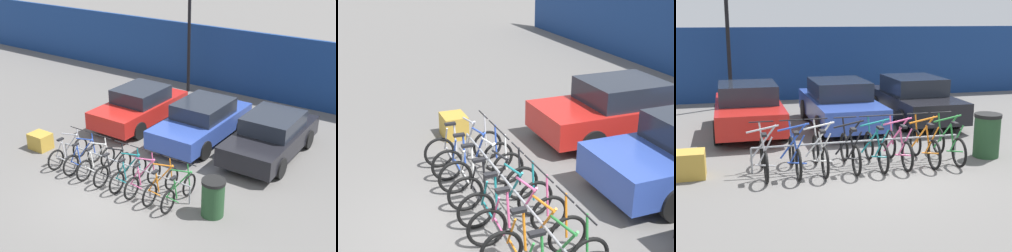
{
  "view_description": "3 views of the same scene",
  "coord_description": "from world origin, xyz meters",
  "views": [
    {
      "loc": [
        7.77,
        -8.56,
        7.03
      ],
      "look_at": [
        0.2,
        2.47,
        1.19
      ],
      "focal_mm": 50.0,
      "sensor_mm": 36.0,
      "label": 1
    },
    {
      "loc": [
        6.43,
        -1.95,
        4.34
      ],
      "look_at": [
        -1.66,
        1.23,
        0.97
      ],
      "focal_mm": 50.0,
      "sensor_mm": 36.0,
      "label": 2
    },
    {
      "loc": [
        -2.93,
        -8.89,
        3.22
      ],
      "look_at": [
        -0.22,
        1.91,
        0.62
      ],
      "focal_mm": 50.0,
      "sensor_mm": 36.0,
      "label": 3
    }
  ],
  "objects": [
    {
      "name": "car_red",
      "position": [
        -2.39,
        4.39,
        0.69
      ],
      "size": [
        1.91,
        3.97,
        1.4
      ],
      "color": "red",
      "rests_on": "ground"
    },
    {
      "name": "bicycle_teal",
      "position": [
        0.15,
        0.53,
        0.38
      ],
      "size": [
        0.68,
        1.71,
        1.05
      ],
      "rotation": [
        0.0,
        0.0,
        -0.05
      ],
      "color": "black",
      "rests_on": "ground"
    },
    {
      "name": "car_blue",
      "position": [
        0.28,
        4.45,
        0.69
      ],
      "size": [
        1.91,
        4.3,
        1.4
      ],
      "color": "#2D479E",
      "rests_on": "ground"
    },
    {
      "name": "trash_bin",
      "position": [
        2.9,
        0.59,
        0.52
      ],
      "size": [
        0.63,
        0.63,
        1.03
      ],
      "color": "#234728",
      "rests_on": "ground"
    },
    {
      "name": "bike_rack",
      "position": [
        -0.2,
        0.68,
        0.5
      ],
      "size": [
        4.72,
        0.04,
        0.57
      ],
      "color": "gray",
      "rests_on": "ground"
    },
    {
      "name": "bicycle_silver",
      "position": [
        -2.28,
        0.53,
        0.38
      ],
      "size": [
        0.68,
        1.71,
        1.05
      ],
      "rotation": [
        0.0,
        0.0,
        0.04
      ],
      "color": "black",
      "rests_on": "ground"
    },
    {
      "name": "bicycle_white",
      "position": [
        -1.09,
        0.53,
        0.38
      ],
      "size": [
        0.68,
        1.71,
        1.05
      ],
      "rotation": [
        0.0,
        0.0,
        -0.01
      ],
      "color": "black",
      "rests_on": "ground"
    },
    {
      "name": "bicycle_black",
      "position": [
        -0.43,
        0.53,
        0.38
      ],
      "size": [
        0.68,
        1.71,
        1.05
      ],
      "rotation": [
        0.0,
        0.0,
        -0.04
      ],
      "color": "black",
      "rests_on": "ground"
    },
    {
      "name": "lamp_post",
      "position": [
        -2.82,
        8.5,
        3.03
      ],
      "size": [
        0.24,
        0.44,
        5.37
      ],
      "color": "black",
      "rests_on": "ground"
    },
    {
      "name": "bicycle_blue",
      "position": [
        -1.64,
        0.53,
        0.38
      ],
      "size": [
        0.68,
        1.71,
        1.05
      ],
      "rotation": [
        0.0,
        0.0,
        0.01
      ],
      "color": "black",
      "rests_on": "ground"
    },
    {
      "name": "cargo_crate",
      "position": [
        -3.81,
        0.73,
        0.28
      ],
      "size": [
        0.7,
        0.56,
        0.55
      ],
      "primitive_type": "cube",
      "color": "#B28C33",
      "rests_on": "ground"
    },
    {
      "name": "bicycle_orange",
      "position": [
        1.3,
        0.53,
        0.38
      ],
      "size": [
        0.68,
        1.71,
        1.05
      ],
      "rotation": [
        0.0,
        0.0,
        0.05
      ],
      "color": "black",
      "rests_on": "ground"
    },
    {
      "name": "car_black",
      "position": [
        2.74,
        4.67,
        0.69
      ],
      "size": [
        1.91,
        4.22,
        1.4
      ],
      "color": "black",
      "rests_on": "ground"
    },
    {
      "name": "ground_plane",
      "position": [
        0.0,
        0.0,
        0.0
      ],
      "size": [
        120.0,
        120.0,
        0.0
      ],
      "primitive_type": "plane",
      "color": "#605E5B"
    },
    {
      "name": "bicycle_pink",
      "position": [
        0.68,
        0.53,
        0.38
      ],
      "size": [
        0.68,
        1.71,
        1.05
      ],
      "rotation": [
        0.0,
        0.0,
        -0.06
      ],
      "color": "black",
      "rests_on": "ground"
    },
    {
      "name": "hoarding_wall",
      "position": [
        0.0,
        9.5,
        1.42
      ],
      "size": [
        36.0,
        0.16,
        2.84
      ],
      "primitive_type": "cube",
      "color": "navy",
      "rests_on": "ground"
    },
    {
      "name": "bicycle_green",
      "position": [
        1.89,
        0.53,
        0.38
      ],
      "size": [
        0.68,
        1.71,
        1.05
      ],
      "rotation": [
        0.0,
        0.0,
        0.03
      ],
      "color": "black",
      "rests_on": "ground"
    }
  ]
}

